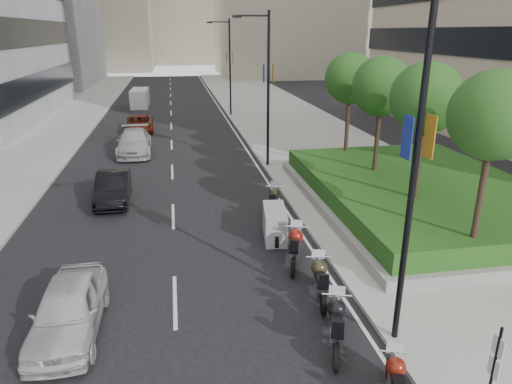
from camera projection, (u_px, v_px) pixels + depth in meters
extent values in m
cube|color=#9E9B93|center=(293.00, 126.00, 39.98)|extent=(10.00, 100.00, 0.15)
cube|color=#9E9B93|center=(38.00, 135.00, 36.47)|extent=(8.00, 100.00, 0.15)
cube|color=silver|center=(233.00, 129.00, 39.12)|extent=(0.12, 100.00, 0.01)
cube|color=silver|center=(171.00, 131.00, 38.25)|extent=(0.12, 100.00, 0.01)
cube|color=gray|center=(420.00, 201.00, 21.49)|extent=(10.00, 14.00, 0.40)
cube|color=#174112|center=(421.00, 188.00, 21.29)|extent=(9.40, 13.40, 0.80)
cylinder|color=#332319|center=(479.00, 204.00, 14.94)|extent=(0.22, 0.22, 4.00)
sphere|color=#19511A|center=(495.00, 115.00, 13.98)|extent=(2.80, 2.80, 2.80)
cylinder|color=#332319|center=(417.00, 169.00, 18.65)|extent=(0.22, 0.22, 4.00)
sphere|color=#19511A|center=(426.00, 98.00, 17.69)|extent=(2.80, 2.80, 2.80)
cylinder|color=#332319|center=(376.00, 146.00, 22.37)|extent=(0.22, 0.22, 4.00)
sphere|color=#19511A|center=(382.00, 86.00, 21.40)|extent=(2.80, 2.80, 2.80)
cylinder|color=#332319|center=(347.00, 130.00, 26.08)|extent=(0.22, 0.22, 4.00)
sphere|color=#19511A|center=(350.00, 78.00, 25.11)|extent=(2.80, 2.80, 2.80)
cylinder|color=black|center=(413.00, 183.00, 10.81)|extent=(0.16, 0.16, 9.00)
cube|color=orange|center=(430.00, 136.00, 10.49)|extent=(0.02, 0.45, 1.00)
cube|color=navy|center=(407.00, 137.00, 10.40)|extent=(0.02, 0.45, 1.00)
cylinder|color=black|center=(268.00, 93.00, 26.58)|extent=(0.16, 0.16, 9.00)
cylinder|color=black|center=(253.00, 16.00, 25.04)|extent=(1.80, 0.10, 0.10)
cube|color=black|center=(237.00, 16.00, 24.90)|extent=(0.50, 0.22, 0.14)
cube|color=orange|center=(273.00, 73.00, 26.27)|extent=(0.02, 0.45, 1.00)
cube|color=navy|center=(264.00, 73.00, 26.17)|extent=(0.02, 0.45, 1.00)
cylinder|color=black|center=(230.00, 69.00, 43.29)|extent=(0.16, 0.16, 9.00)
cylinder|color=black|center=(219.00, 22.00, 41.74)|extent=(1.80, 0.10, 0.10)
cube|color=black|center=(210.00, 22.00, 41.61)|extent=(0.50, 0.22, 0.14)
cube|color=orange|center=(233.00, 57.00, 42.97)|extent=(0.02, 0.45, 1.00)
cube|color=navy|center=(227.00, 57.00, 42.88)|extent=(0.02, 0.45, 1.00)
cylinder|color=black|center=(491.00, 380.00, 9.19)|extent=(0.06, 0.06, 2.50)
cube|color=silver|center=(498.00, 347.00, 8.92)|extent=(0.02, 0.32, 0.42)
cube|color=silver|center=(494.00, 368.00, 9.09)|extent=(0.02, 0.32, 0.42)
cylinder|color=black|center=(390.00, 371.00, 10.79)|extent=(0.28, 0.60, 0.59)
sphere|color=maroon|center=(396.00, 367.00, 10.16)|extent=(0.46, 0.46, 0.46)
cylinder|color=silver|center=(395.00, 352.00, 10.33)|extent=(0.69, 0.25, 0.05)
cylinder|color=black|center=(336.00, 357.00, 11.19)|extent=(0.34, 0.68, 0.68)
cylinder|color=black|center=(335.00, 316.00, 12.81)|extent=(0.34, 0.68, 0.68)
cube|color=silver|center=(336.00, 330.00, 11.89)|extent=(0.60, 0.98, 0.46)
sphere|color=black|center=(337.00, 309.00, 12.09)|extent=(0.52, 0.52, 0.52)
cube|color=black|center=(337.00, 327.00, 11.47)|extent=(0.55, 0.87, 0.17)
cylinder|color=silver|center=(337.00, 295.00, 12.28)|extent=(0.78, 0.31, 0.05)
cylinder|color=black|center=(323.00, 304.00, 13.37)|extent=(0.24, 0.66, 0.65)
cylinder|color=black|center=(316.00, 275.00, 14.96)|extent=(0.24, 0.66, 0.65)
cube|color=silver|center=(320.00, 285.00, 14.06)|extent=(0.47, 0.93, 0.44)
sphere|color=#342F1D|center=(319.00, 268.00, 14.25)|extent=(0.50, 0.50, 0.50)
cube|color=black|center=(322.00, 280.00, 13.65)|extent=(0.43, 0.83, 0.17)
cylinder|color=silver|center=(318.00, 257.00, 14.44)|extent=(0.77, 0.19, 0.05)
cylinder|color=black|center=(293.00, 267.00, 15.43)|extent=(0.34, 0.69, 0.68)
cylinder|color=black|center=(296.00, 245.00, 17.07)|extent=(0.34, 0.69, 0.68)
cube|color=silver|center=(295.00, 251.00, 16.14)|extent=(0.61, 0.99, 0.46)
sphere|color=maroon|center=(296.00, 236.00, 16.34)|extent=(0.53, 0.53, 0.53)
cube|color=black|center=(295.00, 247.00, 15.71)|extent=(0.55, 0.88, 0.18)
cylinder|color=silver|center=(296.00, 227.00, 16.53)|extent=(0.79, 0.31, 0.06)
cylinder|color=black|center=(276.00, 240.00, 17.54)|extent=(0.20, 0.63, 0.61)
cylinder|color=black|center=(273.00, 223.00, 19.04)|extent=(0.20, 0.63, 0.61)
cube|color=gray|center=(275.00, 224.00, 18.18)|extent=(1.12, 2.18, 1.24)
cylinder|color=black|center=(272.00, 217.00, 19.61)|extent=(0.34, 0.70, 0.69)
cylinder|color=black|center=(275.00, 202.00, 21.28)|extent=(0.34, 0.70, 0.69)
cube|color=silver|center=(274.00, 206.00, 20.33)|extent=(0.60, 1.01, 0.47)
sphere|color=#2E2F1A|center=(275.00, 194.00, 20.53)|extent=(0.54, 0.54, 0.54)
cube|color=black|center=(273.00, 201.00, 19.89)|extent=(0.55, 0.89, 0.18)
cylinder|color=silver|center=(275.00, 187.00, 20.73)|extent=(0.81, 0.30, 0.06)
imported|color=silver|center=(69.00, 309.00, 12.43)|extent=(1.76, 4.29, 1.46)
imported|color=black|center=(113.00, 188.00, 22.15)|extent=(1.65, 4.37, 1.42)
imported|color=#AEAEB0|center=(134.00, 142.00, 30.93)|extent=(2.34, 5.48, 1.57)
imported|color=#5B170A|center=(140.00, 124.00, 37.70)|extent=(2.34, 4.80, 1.31)
cube|color=white|center=(140.00, 98.00, 50.01)|extent=(1.88, 4.63, 1.92)
cube|color=white|center=(139.00, 105.00, 48.54)|extent=(1.77, 1.15, 1.01)
cylinder|color=black|center=(132.00, 106.00, 48.57)|extent=(0.23, 0.64, 0.64)
cylinder|color=black|center=(146.00, 106.00, 48.81)|extent=(0.23, 0.64, 0.64)
cylinder|color=black|center=(134.00, 102.00, 51.46)|extent=(0.23, 0.64, 0.64)
cylinder|color=black|center=(148.00, 102.00, 51.70)|extent=(0.23, 0.64, 0.64)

